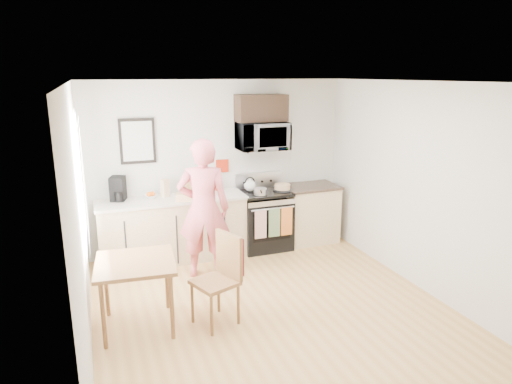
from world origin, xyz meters
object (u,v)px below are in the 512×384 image
object	(u,v)px
range	(264,221)
cake	(282,187)
person	(204,209)
chair	(225,265)
microwave	(262,136)
dining_table	(136,269)

from	to	relation	value
range	cake	xyz separation A→B (m)	(0.28, -0.06, 0.54)
person	range	bearing A→B (deg)	-132.53
chair	cake	world-z (taller)	cake
person	cake	size ratio (longest dim) A/B	6.37
microwave	chair	bearing A→B (deg)	-121.04
chair	person	bearing A→B (deg)	65.55
microwave	person	world-z (taller)	microwave
dining_table	range	bearing A→B (deg)	38.83
microwave	person	size ratio (longest dim) A/B	0.40
dining_table	microwave	bearing A→B (deg)	40.49
microwave	cake	xyz separation A→B (m)	(0.28, -0.17, -0.79)
range	person	world-z (taller)	person
range	chair	xyz separation A→B (m)	(-1.20, -1.89, 0.21)
dining_table	cake	size ratio (longest dim) A/B	2.75
person	chair	xyz separation A→B (m)	(-0.07, -1.21, -0.30)
range	microwave	size ratio (longest dim) A/B	1.53
range	microwave	xyz separation A→B (m)	(-0.00, 0.10, 1.32)
dining_table	cake	xyz separation A→B (m)	(2.41, 1.65, 0.30)
range	dining_table	distance (m)	2.75
range	chair	size ratio (longest dim) A/B	1.15
chair	microwave	bearing A→B (deg)	37.84
range	dining_table	bearing A→B (deg)	-141.17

